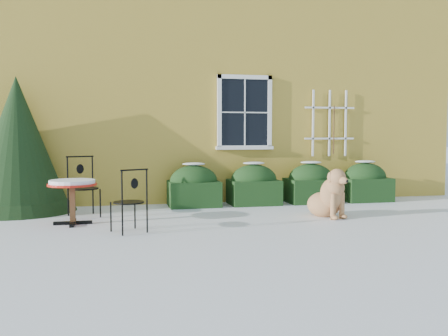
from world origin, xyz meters
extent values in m
plane|color=white|center=(0.00, 0.00, 0.00)|extent=(80.00, 80.00, 0.00)
cube|color=gold|center=(0.00, 7.00, 3.00)|extent=(12.00, 8.00, 6.00)
cube|color=black|center=(0.90, 2.96, 1.98)|extent=(1.05, 0.03, 1.45)
cube|color=white|center=(0.90, 2.95, 2.75)|extent=(1.23, 0.06, 0.09)
cube|color=white|center=(0.90, 2.95, 1.21)|extent=(1.23, 0.06, 0.09)
cube|color=white|center=(0.33, 2.95, 1.98)|extent=(0.09, 0.06, 1.63)
cube|color=white|center=(1.47, 2.95, 1.98)|extent=(0.09, 0.06, 1.63)
cube|color=white|center=(0.90, 2.94, 1.98)|extent=(0.02, 0.02, 1.45)
cube|color=white|center=(0.90, 2.94, 1.98)|extent=(1.05, 0.02, 0.02)
cube|color=white|center=(0.90, 2.95, 1.20)|extent=(1.29, 0.14, 0.07)
cube|color=white|center=(2.50, 2.94, 1.75)|extent=(0.04, 0.03, 1.50)
cube|color=white|center=(2.90, 2.94, 1.75)|extent=(0.04, 0.03, 1.50)
cube|color=white|center=(3.30, 2.94, 1.75)|extent=(0.04, 0.03, 1.50)
cube|color=white|center=(2.90, 2.94, 1.40)|extent=(1.20, 0.03, 0.04)
cube|color=white|center=(2.90, 2.94, 2.10)|extent=(1.20, 0.03, 0.04)
cylinder|color=#472D19|center=(3.00, 2.92, 1.60)|extent=(0.02, 0.02, 1.10)
cube|color=black|center=(-0.30, 2.55, 0.26)|extent=(1.05, 0.80, 0.52)
ellipsoid|color=black|center=(-0.30, 2.55, 0.52)|extent=(1.00, 0.72, 0.67)
ellipsoid|color=white|center=(-0.30, 2.55, 0.88)|extent=(0.47, 0.32, 0.06)
cube|color=black|center=(1.00, 2.55, 0.26)|extent=(1.05, 0.80, 0.52)
ellipsoid|color=black|center=(1.00, 2.55, 0.52)|extent=(1.00, 0.72, 0.67)
ellipsoid|color=white|center=(1.00, 2.55, 0.88)|extent=(0.47, 0.32, 0.06)
cube|color=black|center=(2.30, 2.55, 0.26)|extent=(1.05, 0.80, 0.52)
ellipsoid|color=black|center=(2.30, 2.55, 0.52)|extent=(1.00, 0.72, 0.67)
ellipsoid|color=white|center=(2.30, 2.55, 0.88)|extent=(0.47, 0.32, 0.06)
cube|color=black|center=(3.60, 2.55, 0.26)|extent=(1.05, 0.80, 0.52)
ellipsoid|color=black|center=(3.60, 2.55, 0.52)|extent=(1.00, 0.72, 0.67)
ellipsoid|color=white|center=(3.60, 2.55, 0.88)|extent=(0.47, 0.32, 0.06)
cone|color=black|center=(-3.73, 2.59, 0.63)|extent=(2.16, 2.16, 1.25)
cone|color=black|center=(-3.73, 2.59, 1.31)|extent=(1.93, 1.93, 2.61)
cube|color=black|center=(-2.61, 0.92, 0.03)|extent=(0.63, 0.07, 0.05)
cube|color=black|center=(-2.61, 0.92, 0.03)|extent=(0.07, 0.63, 0.05)
cube|color=brown|center=(-2.61, 0.92, 0.34)|extent=(0.09, 0.09, 0.67)
cylinder|color=red|center=(-2.61, 0.92, 0.67)|extent=(0.80, 0.80, 0.04)
cylinder|color=white|center=(-2.61, 0.92, 0.72)|extent=(0.75, 0.75, 0.06)
cylinder|color=black|center=(-1.61, 0.33, 0.23)|extent=(0.02, 0.02, 0.46)
cylinder|color=black|center=(-1.98, 0.17, 0.23)|extent=(0.02, 0.02, 0.46)
cylinder|color=black|center=(-1.44, -0.04, 0.23)|extent=(0.02, 0.02, 0.46)
cylinder|color=black|center=(-1.81, -0.21, 0.23)|extent=(0.02, 0.02, 0.46)
cylinder|color=black|center=(-1.71, 0.06, 0.46)|extent=(0.47, 0.47, 0.02)
cylinder|color=black|center=(-1.44, -0.04, 0.72)|extent=(0.02, 0.02, 0.51)
cylinder|color=black|center=(-1.81, -0.21, 0.72)|extent=(0.02, 0.02, 0.51)
cylinder|color=black|center=(-1.63, -0.12, 0.97)|extent=(0.42, 0.21, 0.02)
ellipsoid|color=black|center=(-1.63, -0.12, 0.77)|extent=(0.12, 0.08, 0.16)
cylinder|color=black|center=(-2.61, 1.39, 0.26)|extent=(0.03, 0.03, 0.52)
cylinder|color=black|center=(-2.17, 1.53, 0.26)|extent=(0.03, 0.03, 0.52)
cylinder|color=black|center=(-2.75, 1.83, 0.26)|extent=(0.03, 0.03, 0.52)
cylinder|color=black|center=(-2.32, 1.97, 0.26)|extent=(0.03, 0.03, 0.52)
cylinder|color=black|center=(-2.46, 1.68, 0.52)|extent=(0.53, 0.53, 0.02)
cylinder|color=black|center=(-2.75, 1.83, 0.80)|extent=(0.03, 0.03, 0.57)
cylinder|color=black|center=(-2.32, 1.97, 0.80)|extent=(0.03, 0.03, 0.57)
cylinder|color=black|center=(-2.53, 1.90, 1.09)|extent=(0.49, 0.18, 0.03)
ellipsoid|color=black|center=(-2.53, 1.90, 0.86)|extent=(0.14, 0.08, 0.18)
ellipsoid|color=tan|center=(1.83, 0.79, 0.21)|extent=(0.74, 0.78, 0.47)
ellipsoid|color=tan|center=(1.89, 0.59, 0.42)|extent=(0.54, 0.51, 0.58)
sphere|color=tan|center=(1.91, 0.53, 0.55)|extent=(0.36, 0.36, 0.36)
cylinder|color=tan|center=(1.84, 0.41, 0.23)|extent=(0.10, 0.10, 0.47)
cylinder|color=tan|center=(2.04, 0.48, 0.23)|extent=(0.10, 0.10, 0.47)
ellipsoid|color=tan|center=(1.85, 0.36, 0.04)|extent=(0.13, 0.17, 0.08)
ellipsoid|color=tan|center=(2.06, 0.43, 0.04)|extent=(0.13, 0.17, 0.08)
cylinder|color=tan|center=(1.92, 0.52, 0.61)|extent=(0.28, 0.32, 0.25)
sphere|color=tan|center=(1.93, 0.46, 0.74)|extent=(0.31, 0.31, 0.31)
ellipsoid|color=tan|center=(1.97, 0.33, 0.70)|extent=(0.21, 0.27, 0.14)
sphere|color=black|center=(2.01, 0.23, 0.69)|extent=(0.05, 0.05, 0.05)
ellipsoid|color=tan|center=(1.79, 0.46, 0.74)|extent=(0.10, 0.12, 0.19)
ellipsoid|color=tan|center=(2.04, 0.55, 0.74)|extent=(0.10, 0.12, 0.19)
cylinder|color=tan|center=(1.94, 1.07, 0.06)|extent=(0.33, 0.31, 0.08)
camera|label=1|loc=(-1.93, -7.67, 1.52)|focal=40.00mm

